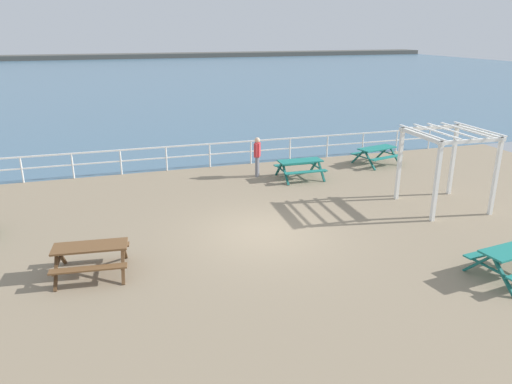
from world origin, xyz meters
TOP-DOWN VIEW (x-y plane):
  - ground_plane at (0.00, 0.00)m, footprint 30.00×24.00m
  - sea_band at (0.00, 52.75)m, footprint 142.00×90.00m
  - distant_shoreline at (0.00, 95.75)m, footprint 142.00×6.00m
  - seaward_railing at (-0.00, 7.75)m, footprint 23.07×0.07m
  - picnic_table_near_right at (-4.99, -1.12)m, footprint 1.95×1.70m
  - picnic_table_mid_centre at (3.16, 4.90)m, footprint 1.81×1.56m
  - picnic_table_far_left at (7.34, 5.91)m, footprint 2.11×1.89m
  - visitor at (1.57, 5.73)m, footprint 0.36×0.47m
  - lattice_pergola at (6.58, 0.34)m, footprint 2.54×2.66m

SIDE VIEW (x-z plane):
  - ground_plane at x=0.00m, z-range -0.20..0.00m
  - sea_band at x=0.00m, z-range 0.00..0.00m
  - distant_shoreline at x=0.00m, z-range -0.90..0.90m
  - picnic_table_near_right at x=-4.99m, z-range 0.19..0.98m
  - picnic_table_mid_centre at x=3.16m, z-range 0.19..0.98m
  - picnic_table_far_left at x=7.34m, z-range 0.19..0.98m
  - seaward_railing at x=0.00m, z-range 0.21..1.29m
  - visitor at x=1.57m, z-range 0.12..1.78m
  - lattice_pergola at x=6.58m, z-range 0.65..3.35m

